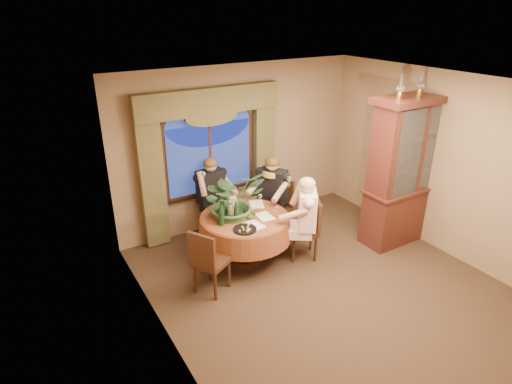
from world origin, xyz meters
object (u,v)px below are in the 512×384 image
chair_right (303,229)px  person_pink (307,221)px  china_cabinet (407,171)px  person_scarf (272,197)px  chair_back (219,206)px  centerpiece_plant (232,177)px  chair_back_right (277,209)px  wine_bottle_3 (221,215)px  wine_bottle_2 (222,204)px  chair_front_left (211,260)px  person_back (211,197)px  dining_table (245,238)px  wine_bottle_4 (222,214)px  wine_bottle_0 (230,208)px  oil_lamp_left (401,86)px  oil_lamp_center (421,84)px  wine_bottle_1 (236,212)px  stoneware_vase (233,207)px  oil_lamp_right (440,81)px  olive_bowl (250,216)px

chair_right → person_pink: bearing=-172.7°
china_cabinet → person_scarf: 2.22m
chair_back → person_pink: 1.70m
centerpiece_plant → person_pink: bearing=-37.4°
chair_back_right → wine_bottle_3: bearing=85.5°
chair_right → wine_bottle_2: size_ratio=2.91×
person_scarf → wine_bottle_3: 1.32m
chair_front_left → person_back: person_back is taller
dining_table → wine_bottle_4: 0.67m
wine_bottle_2 → wine_bottle_3: 0.36m
person_pink → wine_bottle_0: person_pink is taller
china_cabinet → wine_bottle_2: bearing=160.7°
chair_front_left → wine_bottle_4: size_ratio=2.91×
oil_lamp_left → chair_back_right: bearing=138.6°
oil_lamp_center → wine_bottle_1: bearing=166.5°
stoneware_vase → dining_table: bearing=-32.0°
wine_bottle_0 → wine_bottle_1: bearing=-79.9°
oil_lamp_center → oil_lamp_right: same height
chair_back → wine_bottle_4: size_ratio=2.91×
chair_back → centerpiece_plant: bearing=82.0°
oil_lamp_right → stoneware_vase: oil_lamp_right is taller
person_pink → centerpiece_plant: size_ratio=1.33×
chair_front_left → wine_bottle_4: wine_bottle_4 is taller
chair_front_left → olive_bowl: chair_front_left is taller
wine_bottle_3 → centerpiece_plant: bearing=36.6°
person_back → china_cabinet: bearing=141.9°
china_cabinet → wine_bottle_4: bearing=166.5°
person_scarf → olive_bowl: size_ratio=8.39×
china_cabinet → oil_lamp_right: size_ratio=7.13×
chair_right → chair_back: bearing=53.7°
person_scarf → wine_bottle_4: size_ratio=4.34×
dining_table → person_back: size_ratio=1.02×
centerpiece_plant → wine_bottle_0: centerpiece_plant is taller
china_cabinet → chair_right: bearing=168.2°
chair_right → chair_back_right: 0.79m
chair_back → chair_front_left: same height
stoneware_vase → centerpiece_plant: size_ratio=0.30×
oil_lamp_right → person_scarf: size_ratio=0.24×
person_back → wine_bottle_3: bearing=67.5°
chair_back_right → wine_bottle_1: (-1.04, -0.49, 0.44)m
wine_bottle_4 → wine_bottle_0: bearing=30.1°
chair_back → wine_bottle_3: bearing=69.5°
dining_table → oil_lamp_right: size_ratio=4.21×
person_back → olive_bowl: 1.09m
oil_lamp_right → wine_bottle_3: oil_lamp_right is taller
person_back → wine_bottle_3: person_back is taller
olive_bowl → wine_bottle_3: size_ratio=0.52×
chair_back → oil_lamp_right: bearing=152.7°
oil_lamp_left → wine_bottle_2: size_ratio=1.03×
chair_right → chair_back: same height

